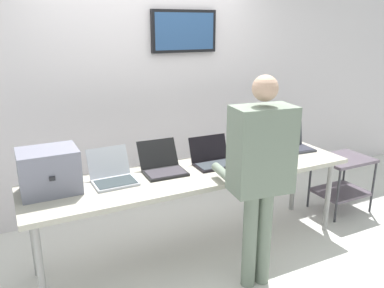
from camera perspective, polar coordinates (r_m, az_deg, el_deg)
name	(u,v)px	position (r m, az deg, el deg)	size (l,w,h in m)	color
ground	(195,251)	(3.69, 0.50, -15.44)	(8.00, 8.00, 0.04)	silver
back_wall	(148,84)	(4.19, -6.49, 8.71)	(8.00, 0.11, 2.70)	silver
workbench	(196,177)	(3.35, 0.53, -4.85)	(2.84, 0.70, 0.76)	#A9A395
equipment_box	(49,171)	(3.07, -20.19, -3.70)	(0.42, 0.35, 0.33)	slate
laptop_station_0	(113,174)	(3.18, -11.55, -4.38)	(0.34, 0.36, 0.24)	#B0B2BC
laptop_station_1	(162,165)	(3.32, -4.35, -3.12)	(0.36, 0.39, 0.24)	black
laptop_station_2	(213,158)	(3.49, 3.10, -2.10)	(0.37, 0.31, 0.24)	black
laptop_station_3	(256,149)	(3.77, 9.40, -0.72)	(0.36, 0.34, 0.27)	#3A3B3F
laptop_station_4	(294,143)	(4.05, 14.67, 0.15)	(0.32, 0.31, 0.26)	#34353D
person	(260,165)	(2.86, 9.96, -3.02)	(0.49, 0.63, 1.64)	slate
coffee_mug	(282,163)	(3.50, 13.06, -2.70)	(0.08, 0.08, 0.08)	#2F2E2B
paper_sheet	(255,168)	(3.44, 9.14, -3.56)	(0.22, 0.30, 0.00)	white
storage_cart	(342,176)	(4.52, 21.09, -4.32)	(0.56, 0.44, 0.60)	#514752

